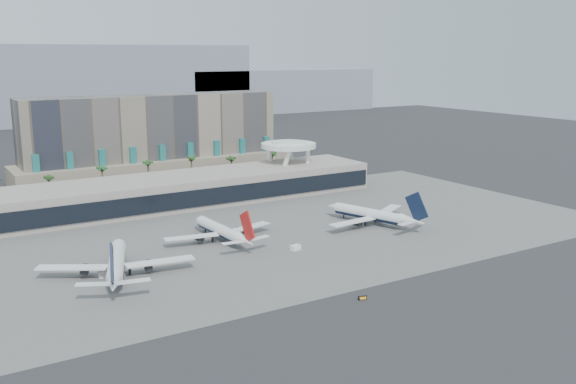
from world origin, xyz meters
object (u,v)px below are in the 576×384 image
airliner_right (372,214)px  taxiway_sign (362,298)px  service_vehicle_a (106,274)px  airliner_centre (222,231)px  airliner_left (116,263)px  service_vehicle_b (295,248)px

airliner_right → taxiway_sign: size_ratio=17.87×
airliner_right → service_vehicle_a: airliner_right is taller
airliner_centre → service_vehicle_a: bearing=-163.4°
airliner_centre → taxiway_sign: bearing=-85.9°
airliner_left → taxiway_sign: (48.72, -51.22, -3.48)m
airliner_centre → taxiway_sign: size_ratio=17.32×
airliner_left → airliner_right: 98.73m
airliner_centre → airliner_right: size_ratio=0.97×
taxiway_sign → airliner_left: bearing=151.5°
taxiway_sign → service_vehicle_a: bearing=152.4°
service_vehicle_a → taxiway_sign: service_vehicle_a is taller
airliner_left → service_vehicle_a: size_ratio=11.10×
airliner_centre → airliner_right: (57.27, -10.30, 0.23)m
service_vehicle_b → service_vehicle_a: bearing=163.7°
airliner_centre → service_vehicle_b: bearing=-56.8°
service_vehicle_a → service_vehicle_b: service_vehicle_a is taller
airliner_left → airliner_centre: airliner_left is taller
airliner_right → service_vehicle_b: size_ratio=12.85×
airliner_centre → taxiway_sign: (7.44, -67.53, -3.07)m
airliner_centre → service_vehicle_a: 46.72m
airliner_left → service_vehicle_b: 57.34m
service_vehicle_a → service_vehicle_b: (59.85, -7.11, -0.12)m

